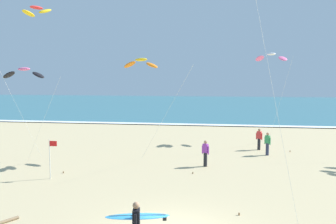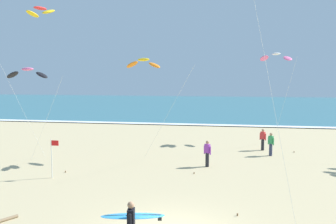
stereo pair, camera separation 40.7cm
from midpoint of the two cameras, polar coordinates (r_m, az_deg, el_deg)
ocean_water at (r=69.68m, az=8.56°, el=1.12°), size 160.00×60.00×0.08m
shoreline_foam at (r=40.15m, az=7.39°, el=-2.04°), size 160.00×1.36×0.01m
surfer_lead at (r=11.31m, az=-4.72°, el=-16.96°), size 2.04×1.02×1.71m
kite_arc_ivory_near at (r=31.20m, az=17.20°, el=8.38°), size 2.76×5.41×7.39m
kite_arc_rose_mid at (r=23.81m, az=-21.02°, el=5.80°), size 4.43×3.28×5.97m
kite_arc_scarlet_high at (r=25.19m, az=-19.27°, el=14.86°), size 2.82×5.16×9.89m
kite_arc_golden_low at (r=23.06m, az=-3.40°, el=7.75°), size 4.76×4.20×6.59m
bystander_purple_top at (r=21.75m, az=6.82°, el=-6.57°), size 0.44×0.32×1.59m
bystander_red_top at (r=27.33m, az=15.29°, el=-4.23°), size 0.44×0.32×1.59m
bystander_green_top at (r=25.59m, az=16.52°, el=-4.93°), size 0.38×0.37×1.59m
lifeguard_flag at (r=20.03m, az=-17.38°, el=-6.51°), size 0.45×0.05×2.10m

